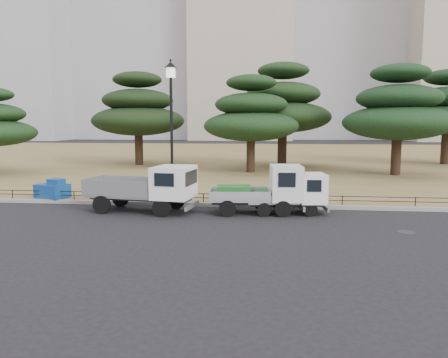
# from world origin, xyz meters

# --- Properties ---
(ground) EXTENTS (220.00, 220.00, 0.00)m
(ground) POSITION_xyz_m (0.00, 0.00, 0.00)
(ground) COLOR black
(lawn) EXTENTS (120.00, 56.00, 0.15)m
(lawn) POSITION_xyz_m (0.00, 30.60, 0.07)
(lawn) COLOR olive
(lawn) RESTS_ON ground
(curb) EXTENTS (120.00, 0.25, 0.16)m
(curb) POSITION_xyz_m (0.00, 2.60, 0.08)
(curb) COLOR gray
(curb) RESTS_ON ground
(truck_large) EXTENTS (4.57, 2.24, 1.91)m
(truck_large) POSITION_xyz_m (-3.08, 1.15, 1.06)
(truck_large) COLOR black
(truck_large) RESTS_ON ground
(truck_kei_front) EXTENTS (3.79, 1.88, 1.95)m
(truck_kei_front) POSITION_xyz_m (1.67, 1.42, 0.97)
(truck_kei_front) COLOR black
(truck_kei_front) RESTS_ON ground
(truck_kei_rear) EXTENTS (3.22, 1.65, 1.62)m
(truck_kei_rear) POSITION_xyz_m (2.85, 1.48, 0.81)
(truck_kei_rear) COLOR black
(truck_kei_rear) RESTS_ON ground
(street_lamp) EXTENTS (0.55, 0.55, 6.12)m
(street_lamp) POSITION_xyz_m (-2.43, 2.90, 4.29)
(street_lamp) COLOR black
(street_lamp) RESTS_ON lawn
(pipe_fence) EXTENTS (38.00, 0.04, 0.40)m
(pipe_fence) POSITION_xyz_m (0.00, 2.75, 0.44)
(pipe_fence) COLOR black
(pipe_fence) RESTS_ON lawn
(tarp_pile) EXTENTS (1.63, 1.39, 0.92)m
(tarp_pile) POSITION_xyz_m (-8.20, 3.11, 0.52)
(tarp_pile) COLOR navy
(tarp_pile) RESTS_ON lawn
(manhole) EXTENTS (0.60, 0.60, 0.01)m
(manhole) POSITION_xyz_m (6.50, -1.20, 0.01)
(manhole) COLOR #2D2D30
(manhole) RESTS_ON ground
(pine_west_near) EXTENTS (7.70, 7.70, 7.70)m
(pine_west_near) POSITION_xyz_m (-9.21, 19.68, 4.59)
(pine_west_near) COLOR black
(pine_west_near) RESTS_ON lawn
(pine_center_left) EXTENTS (6.76, 6.76, 6.87)m
(pine_center_left) POSITION_xyz_m (0.44, 15.16, 4.12)
(pine_center_left) COLOR black
(pine_center_left) RESTS_ON lawn
(pine_center_right) EXTENTS (7.80, 7.80, 8.28)m
(pine_center_right) POSITION_xyz_m (2.75, 19.66, 4.94)
(pine_center_right) COLOR black
(pine_center_right) RESTS_ON lawn
(pine_east_near) EXTENTS (7.30, 7.30, 7.37)m
(pine_east_near) POSITION_xyz_m (10.28, 14.43, 4.40)
(pine_east_near) COLOR black
(pine_east_near) RESTS_ON lawn
(pine_east_far) EXTENTS (7.95, 7.95, 7.99)m
(pine_east_far) POSITION_xyz_m (16.71, 23.26, 4.76)
(pine_east_far) COLOR black
(pine_east_far) RESTS_ON lawn
(tower_center_left) EXTENTS (22.00, 20.00, 55.00)m
(tower_center_left) POSITION_xyz_m (-5.00, 85.00, 27.50)
(tower_center_left) COLOR #AAA08C
(tower_center_left) RESTS_ON ground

